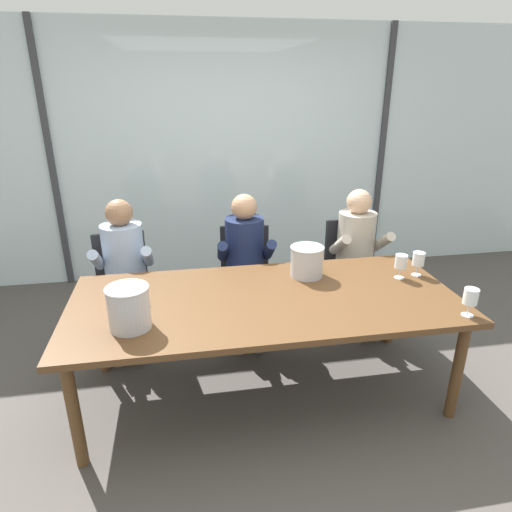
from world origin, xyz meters
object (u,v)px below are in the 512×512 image
(chair_left_of_center, at_px, (245,270))
(person_beige_jumper, at_px, (359,251))
(wine_glass_by_left_taster, at_px, (418,260))
(tasting_bowl, at_px, (134,302))
(chair_center, at_px, (350,262))
(person_navy_polo, at_px, (246,258))
(ice_bucket_primary, at_px, (307,261))
(wine_glass_center_pour, at_px, (471,298))
(wine_glass_near_bucket, at_px, (401,263))
(ice_bucket_secondary, at_px, (129,307))
(dining_table, at_px, (265,306))
(person_pale_blue_shirt, at_px, (124,266))
(chair_near_curtain, at_px, (122,279))

(chair_left_of_center, relative_size, person_beige_jumper, 0.73)
(wine_glass_by_left_taster, bearing_deg, chair_left_of_center, 144.28)
(chair_left_of_center, relative_size, tasting_bowl, 5.23)
(chair_center, bearing_deg, person_navy_polo, -171.61)
(chair_left_of_center, relative_size, chair_center, 1.00)
(ice_bucket_primary, xyz_separation_m, wine_glass_center_pour, (0.78, -0.73, 0.00))
(tasting_bowl, bearing_deg, wine_glass_near_bucket, 3.33)
(person_navy_polo, relative_size, wine_glass_center_pour, 6.89)
(chair_left_of_center, bearing_deg, person_navy_polo, -91.07)
(ice_bucket_secondary, bearing_deg, wine_glass_center_pour, -6.01)
(dining_table, bearing_deg, person_pale_blue_shirt, 139.72)
(person_navy_polo, bearing_deg, chair_left_of_center, 87.71)
(person_pale_blue_shirt, xyz_separation_m, ice_bucket_primary, (1.32, -0.53, 0.16))
(chair_left_of_center, xyz_separation_m, ice_bucket_secondary, (-0.83, -1.20, 0.35))
(dining_table, relative_size, ice_bucket_secondary, 9.92)
(person_beige_jumper, relative_size, tasting_bowl, 7.13)
(ice_bucket_secondary, relative_size, wine_glass_by_left_taster, 1.44)
(person_pale_blue_shirt, relative_size, ice_bucket_primary, 4.99)
(chair_center, relative_size, ice_bucket_primary, 3.66)
(person_navy_polo, xyz_separation_m, ice_bucket_primary, (0.36, -0.53, 0.16))
(tasting_bowl, distance_m, wine_glass_by_left_taster, 1.97)
(ice_bucket_secondary, bearing_deg, ice_bucket_primary, 23.96)
(dining_table, xyz_separation_m, person_navy_polo, (-0.00, 0.82, 0.01))
(chair_near_curtain, distance_m, ice_bucket_primary, 1.56)
(tasting_bowl, relative_size, wine_glass_near_bucket, 0.97)
(person_beige_jumper, xyz_separation_m, ice_bucket_secondary, (-1.79, -1.06, 0.18))
(person_pale_blue_shirt, bearing_deg, chair_left_of_center, 6.92)
(dining_table, xyz_separation_m, tasting_bowl, (-0.82, 0.03, 0.09))
(wine_glass_by_left_taster, bearing_deg, chair_near_curtain, 159.57)
(chair_left_of_center, bearing_deg, chair_near_curtain, -174.16)
(chair_left_of_center, distance_m, person_pale_blue_shirt, 1.01)
(wine_glass_by_left_taster, distance_m, wine_glass_near_bucket, 0.15)
(dining_table, height_order, wine_glass_center_pour, wine_glass_center_pour)
(dining_table, xyz_separation_m, wine_glass_near_bucket, (0.99, 0.13, 0.18))
(chair_near_curtain, relative_size, chair_left_of_center, 1.00)
(person_pale_blue_shirt, height_order, person_navy_polo, same)
(person_pale_blue_shirt, distance_m, person_beige_jumper, 1.94)
(chair_left_of_center, height_order, ice_bucket_primary, ice_bucket_primary)
(ice_bucket_primary, bearing_deg, wine_glass_center_pour, -42.96)
(chair_center, relative_size, person_beige_jumper, 0.73)
(dining_table, height_order, wine_glass_by_left_taster, wine_glass_by_left_taster)
(person_navy_polo, distance_m, person_beige_jumper, 0.98)
(ice_bucket_primary, xyz_separation_m, tasting_bowl, (-1.18, -0.26, -0.09))
(chair_center, distance_m, person_navy_polo, 1.01)
(chair_left_of_center, xyz_separation_m, person_pale_blue_shirt, (-0.98, -0.14, 0.17))
(person_pale_blue_shirt, xyz_separation_m, person_beige_jumper, (1.94, -0.00, 0.00))
(chair_near_curtain, relative_size, person_beige_jumper, 0.73)
(dining_table, xyz_separation_m, wine_glass_by_left_taster, (1.14, 0.16, 0.18))
(chair_left_of_center, bearing_deg, tasting_bowl, -126.25)
(wine_glass_center_pour, bearing_deg, tasting_bowl, 166.55)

